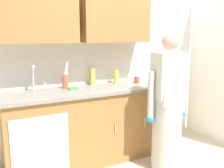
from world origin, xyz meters
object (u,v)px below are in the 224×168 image
person_at_sink (167,113)px  bottle_cleaner_spray (93,76)px  bottle_dish_liquid (65,82)px  cup_by_sink (137,80)px  sponge (73,88)px  knife_on_counter (96,87)px  sink (40,94)px  bottle_water_short (116,77)px

person_at_sink → bottle_cleaner_spray: size_ratio=6.95×
bottle_dish_liquid → cup_by_sink: size_ratio=1.89×
cup_by_sink → sponge: cup_by_sink is taller
bottle_dish_liquid → person_at_sink: bearing=-38.0°
knife_on_counter → sink: bearing=-105.4°
bottle_dish_liquid → knife_on_counter: 0.40m
bottle_cleaner_spray → cup_by_sink: 0.62m
cup_by_sink → sponge: (-0.93, -0.03, -0.03)m
bottle_dish_liquid → bottle_cleaner_spray: bearing=10.5°
person_at_sink → bottle_dish_liquid: size_ratio=9.52×
bottle_cleaner_spray → knife_on_counter: 0.23m
person_at_sink → bottle_cleaner_spray: 1.09m
sink → bottle_dish_liquid: bearing=21.4°
bottle_dish_liquid → sponge: bearing=-63.2°
bottle_cleaner_spray → sink: bearing=-164.3°
sponge → bottle_dish_liquid: bearing=116.8°
sink → knife_on_counter: 0.71m
bottle_dish_liquid → knife_on_counter: size_ratio=0.71×
cup_by_sink → sponge: 0.93m
knife_on_counter → person_at_sink: bearing=28.0°
bottle_cleaner_spray → cup_by_sink: size_ratio=2.59×
bottle_dish_liquid → sponge: size_ratio=1.55×
bottle_water_short → bottle_dish_liquid: size_ratio=1.01×
person_at_sink → bottle_water_short: 0.90m
sink → person_at_sink: (1.33, -0.64, -0.23)m
bottle_cleaner_spray → bottle_water_short: bearing=-7.4°
bottle_dish_liquid → sponge: (0.06, -0.12, -0.07)m
bottle_water_short → knife_on_counter: 0.41m
sink → bottle_water_short: bearing=8.6°
sink → sponge: bearing=1.6°
sink → sponge: size_ratio=4.55×
cup_by_sink → person_at_sink: bearing=-90.4°
knife_on_counter → sponge: sponge is taller
person_at_sink → bottle_dish_liquid: 1.30m
sink → bottle_dish_liquid: (0.34, 0.13, 0.10)m
person_at_sink → knife_on_counter: 0.93m
person_at_sink → sink: bearing=154.4°
bottle_cleaner_spray → cup_by_sink: (0.59, -0.17, -0.07)m
knife_on_counter → sponge: 0.30m
sink → sponge: 0.40m
knife_on_counter → sponge: (-0.30, 0.00, 0.01)m
bottle_cleaner_spray → bottle_dish_liquid: 0.41m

